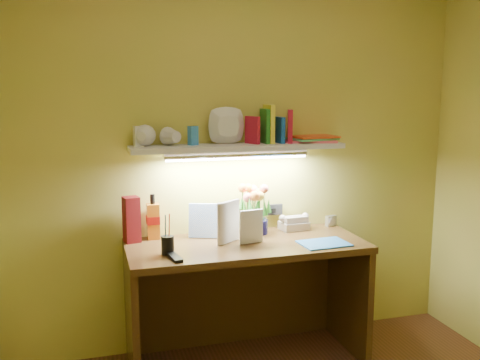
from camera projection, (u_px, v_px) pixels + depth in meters
name	position (u px, v px, depth m)	size (l,w,h in m)	color
desk	(246.00, 303.00, 3.21)	(1.40, 0.60, 0.75)	#3D2910
flower_bouquet	(254.00, 209.00, 3.34)	(0.19, 0.19, 0.31)	#080935
telephone	(294.00, 222.00, 3.44)	(0.17, 0.13, 0.10)	beige
desk_clock	(331.00, 221.00, 3.53)	(0.07, 0.03, 0.07)	silver
whisky_bottle	(153.00, 217.00, 3.21)	(0.07, 0.07, 0.27)	#C76813
whisky_box	(132.00, 220.00, 3.14)	(0.09, 0.09, 0.27)	#5F0D0E
pen_cup	(168.00, 239.00, 2.92)	(0.07, 0.07, 0.17)	black
art_card	(206.00, 221.00, 3.25)	(0.21, 0.04, 0.21)	white
tv_remote	(175.00, 257.00, 2.85)	(0.04, 0.16, 0.02)	black
blue_folder	(324.00, 243.00, 3.12)	(0.28, 0.20, 0.01)	#2F7DD0
desk_book_a	(218.00, 225.00, 3.06)	(0.19, 0.02, 0.25)	beige
desk_book_b	(240.00, 228.00, 3.10)	(0.15, 0.02, 0.20)	silver
wall_shelf	(239.00, 141.00, 3.23)	(1.32, 0.32, 0.27)	silver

